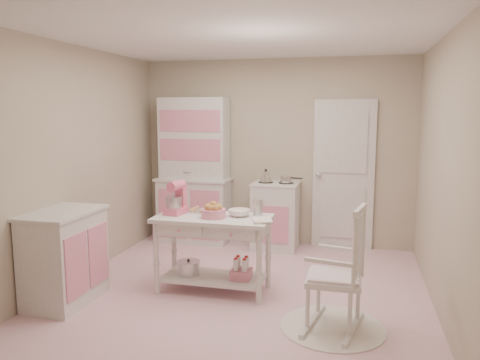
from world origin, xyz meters
name	(u,v)px	position (x,y,z in m)	size (l,w,h in m)	color
room_shell	(243,134)	(0.00, 0.00, 1.65)	(3.84, 3.84, 2.62)	pink
door	(343,175)	(0.95, 1.87, 1.02)	(0.82, 0.05, 2.04)	white
hutch	(194,171)	(-1.14, 1.66, 1.04)	(1.06, 0.50, 2.08)	white
stove	(275,216)	(0.06, 1.61, 0.46)	(0.62, 0.57, 0.92)	white
base_cabinet	(65,257)	(-1.63, -0.72, 0.46)	(0.54, 0.84, 0.92)	white
lace_rug	(332,327)	(0.97, -0.65, 0.01)	(0.92, 0.92, 0.01)	white
rocking_chair	(334,267)	(0.97, -0.65, 0.55)	(0.48, 0.72, 1.10)	white
work_table	(213,254)	(-0.30, -0.08, 0.40)	(1.20, 0.60, 0.80)	white
stand_mixer	(176,198)	(-0.72, -0.06, 0.97)	(0.20, 0.28, 0.34)	#EB6388
cookie_tray	(205,211)	(-0.45, 0.10, 0.81)	(0.34, 0.24, 0.02)	silver
bread_basket	(213,213)	(-0.28, -0.13, 0.85)	(0.25, 0.25, 0.09)	pink
mixing_bowl	(239,213)	(-0.04, 0.00, 0.84)	(0.23, 0.23, 0.07)	white
metal_pitcher	(258,208)	(0.14, 0.08, 0.89)	(0.10, 0.10, 0.17)	silver
recipe_book	(253,220)	(0.15, -0.20, 0.81)	(0.18, 0.25, 0.02)	white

